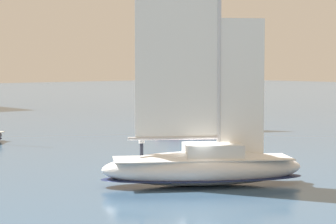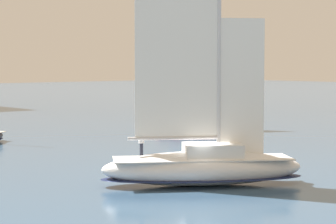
{
  "view_description": "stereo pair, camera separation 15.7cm",
  "coord_description": "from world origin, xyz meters",
  "views": [
    {
      "loc": [
        -26.17,
        -26.53,
        6.91
      ],
      "look_at": [
        0.0,
        3.0,
        4.06
      ],
      "focal_mm": 70.0,
      "sensor_mm": 36.0,
      "label": 1
    },
    {
      "loc": [
        -26.05,
        -26.64,
        6.91
      ],
      "look_at": [
        0.0,
        3.0,
        4.06
      ],
      "focal_mm": 70.0,
      "sensor_mm": 36.0,
      "label": 2
    }
  ],
  "objects": [
    {
      "name": "sailboat_moored_mid_channel",
      "position": [
        22.5,
        24.41,
        0.97
      ],
      "size": [
        8.71,
        6.75,
        12.03
      ],
      "color": "maroon",
      "rests_on": "ground"
    },
    {
      "name": "sailboat_main",
      "position": [
        0.02,
        -0.01,
        1.24
      ],
      "size": [
        11.54,
        9.3,
        16.09
      ],
      "color": "silver",
      "rests_on": "ground"
    },
    {
      "name": "ground_plane",
      "position": [
        0.0,
        0.0,
        0.0
      ],
      "size": [
        400.0,
        400.0,
        0.0
      ],
      "primitive_type": "plane",
      "color": "#385675"
    }
  ]
}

